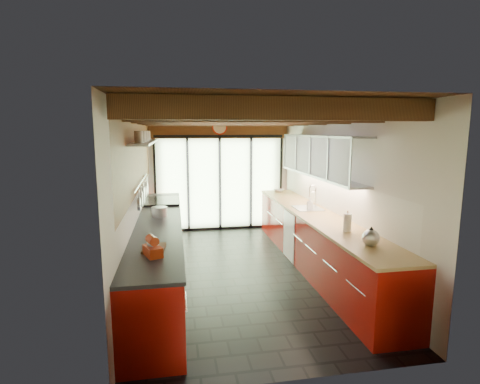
{
  "coord_description": "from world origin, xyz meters",
  "views": [
    {
      "loc": [
        -1.01,
        -5.74,
        2.27
      ],
      "look_at": [
        0.07,
        0.4,
        1.25
      ],
      "focal_mm": 28.0,
      "sensor_mm": 36.0,
      "label": 1
    }
  ],
  "objects_px": {
    "bowl": "(279,191)",
    "stand_mixer": "(153,248)",
    "kettle": "(371,237)",
    "paper_towel": "(347,223)",
    "soap_bottle": "(310,204)"
  },
  "relations": [
    {
      "from": "paper_towel",
      "to": "soap_bottle",
      "type": "xyz_separation_m",
      "value": [
        0.0,
        1.43,
        -0.01
      ]
    },
    {
      "from": "kettle",
      "to": "bowl",
      "type": "height_order",
      "value": "kettle"
    },
    {
      "from": "stand_mixer",
      "to": "kettle",
      "type": "bearing_deg",
      "value": -1.39
    },
    {
      "from": "paper_towel",
      "to": "bowl",
      "type": "height_order",
      "value": "paper_towel"
    },
    {
      "from": "paper_towel",
      "to": "bowl",
      "type": "bearing_deg",
      "value": 90.0
    },
    {
      "from": "stand_mixer",
      "to": "bowl",
      "type": "xyz_separation_m",
      "value": [
        2.54,
        3.96,
        -0.06
      ]
    },
    {
      "from": "kettle",
      "to": "soap_bottle",
      "type": "relative_size",
      "value": 1.24
    },
    {
      "from": "paper_towel",
      "to": "bowl",
      "type": "xyz_separation_m",
      "value": [
        0.0,
        3.4,
        -0.09
      ]
    },
    {
      "from": "soap_bottle",
      "to": "bowl",
      "type": "relative_size",
      "value": 0.94
    },
    {
      "from": "stand_mixer",
      "to": "kettle",
      "type": "relative_size",
      "value": 1.09
    },
    {
      "from": "stand_mixer",
      "to": "soap_bottle",
      "type": "relative_size",
      "value": 1.36
    },
    {
      "from": "stand_mixer",
      "to": "paper_towel",
      "type": "xyz_separation_m",
      "value": [
        2.54,
        0.56,
        0.03
      ]
    },
    {
      "from": "paper_towel",
      "to": "bowl",
      "type": "distance_m",
      "value": 3.4
    },
    {
      "from": "stand_mixer",
      "to": "bowl",
      "type": "distance_m",
      "value": 4.7
    },
    {
      "from": "bowl",
      "to": "stand_mixer",
      "type": "bearing_deg",
      "value": -122.7
    }
  ]
}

